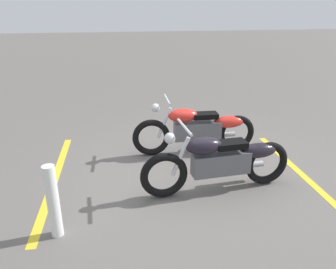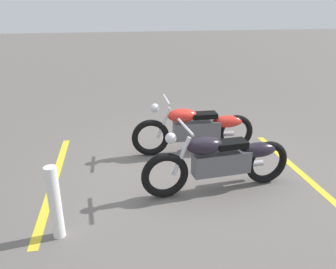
{
  "view_description": "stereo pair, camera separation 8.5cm",
  "coord_description": "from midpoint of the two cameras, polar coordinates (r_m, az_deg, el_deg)",
  "views": [
    {
      "loc": [
        1.28,
        4.64,
        2.52
      ],
      "look_at": [
        0.43,
        0.0,
        0.65
      ],
      "focal_mm": 35.1,
      "sensor_mm": 36.0,
      "label": 1
    },
    {
      "loc": [
        1.36,
        4.62,
        2.52
      ],
      "look_at": [
        0.43,
        0.0,
        0.65
      ],
      "focal_mm": 35.1,
      "sensor_mm": 36.0,
      "label": 2
    }
  ],
  "objects": [
    {
      "name": "motorcycle_dark_foreground",
      "position": [
        4.73,
        9.78,
        -4.47
      ],
      "size": [
        2.23,
        0.62,
        1.04
      ],
      "rotation": [
        0.0,
        0.0,
        0.06
      ],
      "color": "black",
      "rests_on": "ground"
    },
    {
      "name": "ground_plane",
      "position": [
        5.43,
        4.97,
        -6.09
      ],
      "size": [
        60.0,
        60.0,
        0.0
      ],
      "primitive_type": "plane",
      "color": "#66605B"
    },
    {
      "name": "motorcycle_bright_foreground",
      "position": [
        5.89,
        5.62,
        1.07
      ],
      "size": [
        2.23,
        0.62,
        1.04
      ],
      "rotation": [
        0.0,
        0.0,
        -0.04
      ],
      "color": "black",
      "rests_on": "ground"
    },
    {
      "name": "parking_stripe_near",
      "position": [
        5.65,
        22.91,
        -6.67
      ],
      "size": [
        0.22,
        3.2,
        0.01
      ],
      "primitive_type": "cube",
      "rotation": [
        0.0,
        0.0,
        1.54
      ],
      "color": "yellow",
      "rests_on": "ground"
    },
    {
      "name": "parking_stripe_mid",
      "position": [
        5.41,
        -18.65,
        -7.31
      ],
      "size": [
        0.22,
        3.2,
        0.01
      ],
      "primitive_type": "cube",
      "rotation": [
        0.0,
        0.0,
        1.54
      ],
      "color": "yellow",
      "rests_on": "ground"
    },
    {
      "name": "bollard_post",
      "position": [
        3.98,
        -18.75,
        -11.0
      ],
      "size": [
        0.14,
        0.14,
        0.9
      ],
      "primitive_type": "cylinder",
      "color": "white",
      "rests_on": "ground"
    }
  ]
}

